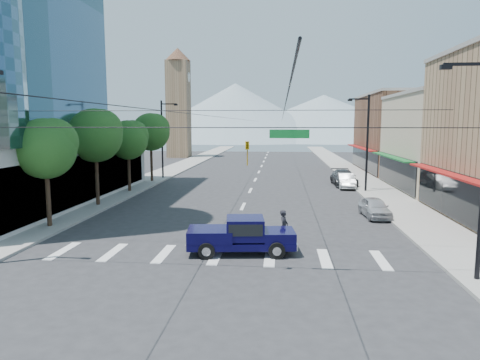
{
  "coord_description": "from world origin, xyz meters",
  "views": [
    {
      "loc": [
        2.86,
        -18.4,
        6.35
      ],
      "look_at": [
        0.44,
        6.95,
        3.0
      ],
      "focal_mm": 32.0,
      "sensor_mm": 36.0,
      "label": 1
    }
  ],
  "objects": [
    {
      "name": "ground",
      "position": [
        0.0,
        0.0,
        0.0
      ],
      "size": [
        160.0,
        160.0,
        0.0
      ],
      "primitive_type": "plane",
      "color": "#28282B",
      "rests_on": "ground"
    },
    {
      "name": "sidewalk_left",
      "position": [
        -12.0,
        40.0,
        0.07
      ],
      "size": [
        4.0,
        120.0,
        0.15
      ],
      "primitive_type": "cube",
      "color": "gray",
      "rests_on": "ground"
    },
    {
      "name": "sidewalk_right",
      "position": [
        12.0,
        40.0,
        0.07
      ],
      "size": [
        4.0,
        120.0,
        0.15
      ],
      "primitive_type": "cube",
      "color": "gray",
      "rests_on": "ground"
    },
    {
      "name": "shop_mid",
      "position": [
        20.0,
        24.0,
        4.5
      ],
      "size": [
        12.0,
        14.0,
        9.0
      ],
      "primitive_type": "cube",
      "color": "tan",
      "rests_on": "ground"
    },
    {
      "name": "shop_far",
      "position": [
        20.0,
        40.0,
        5.0
      ],
      "size": [
        12.0,
        18.0,
        10.0
      ],
      "primitive_type": "cube",
      "color": "brown",
      "rests_on": "ground"
    },
    {
      "name": "clock_tower",
      "position": [
        -16.5,
        62.0,
        10.64
      ],
      "size": [
        4.8,
        4.8,
        20.4
      ],
      "color": "#8C6B4C",
      "rests_on": "ground"
    },
    {
      "name": "mountain_left",
      "position": [
        -15.0,
        150.0,
        11.0
      ],
      "size": [
        80.0,
        80.0,
        22.0
      ],
      "primitive_type": "cone",
      "color": "gray",
      "rests_on": "ground"
    },
    {
      "name": "mountain_right",
      "position": [
        20.0,
        160.0,
        9.0
      ],
      "size": [
        90.0,
        90.0,
        18.0
      ],
      "primitive_type": "cone",
      "color": "gray",
      "rests_on": "ground"
    },
    {
      "name": "tree_near",
      "position": [
        -11.07,
        6.1,
        4.99
      ],
      "size": [
        3.65,
        3.64,
        6.71
      ],
      "color": "black",
      "rests_on": "ground"
    },
    {
      "name": "tree_midnear",
      "position": [
        -11.07,
        13.1,
        5.59
      ],
      "size": [
        4.09,
        4.09,
        7.52
      ],
      "color": "black",
      "rests_on": "ground"
    },
    {
      "name": "tree_midfar",
      "position": [
        -11.07,
        20.1,
        4.99
      ],
      "size": [
        3.65,
        3.64,
        6.71
      ],
      "color": "black",
      "rests_on": "ground"
    },
    {
      "name": "tree_far",
      "position": [
        -11.07,
        27.1,
        5.59
      ],
      "size": [
        4.09,
        4.09,
        7.52
      ],
      "color": "black",
      "rests_on": "ground"
    },
    {
      "name": "signal_rig",
      "position": [
        0.19,
        -1.0,
        4.64
      ],
      "size": [
        21.8,
        0.2,
        9.0
      ],
      "color": "black",
      "rests_on": "ground"
    },
    {
      "name": "lamp_pole_nw",
      "position": [
        -10.67,
        30.0,
        4.94
      ],
      "size": [
        2.0,
        0.25,
        9.0
      ],
      "color": "black",
      "rests_on": "ground"
    },
    {
      "name": "lamp_pole_ne",
      "position": [
        10.67,
        22.0,
        4.94
      ],
      "size": [
        2.0,
        0.25,
        9.0
      ],
      "color": "black",
      "rests_on": "ground"
    },
    {
      "name": "pickup_truck",
      "position": [
        0.96,
        1.98,
        0.94
      ],
      "size": [
        5.5,
        2.54,
        1.8
      ],
      "rotation": [
        0.0,
        0.0,
        0.11
      ],
      "color": "#090736",
      "rests_on": "ground"
    },
    {
      "name": "pedestrian",
      "position": [
        3.08,
        3.98,
        0.9
      ],
      "size": [
        0.6,
        0.76,
        1.81
      ],
      "primitive_type": "imported",
      "rotation": [
        0.0,
        0.0,
        1.28
      ],
      "color": "black",
      "rests_on": "ground"
    },
    {
      "name": "parked_car_near",
      "position": [
        9.31,
        11.06,
        0.67
      ],
      "size": [
        1.83,
        4.04,
        1.35
      ],
      "primitive_type": "imported",
      "rotation": [
        0.0,
        0.0,
        0.06
      ],
      "color": "#B1B1B6",
      "rests_on": "ground"
    },
    {
      "name": "parked_car_mid",
      "position": [
        9.4,
        24.59,
        0.72
      ],
      "size": [
        1.73,
        4.46,
        1.45
      ],
      "primitive_type": "imported",
      "rotation": [
        0.0,
        0.0,
        -0.04
      ],
      "color": "silver",
      "rests_on": "ground"
    },
    {
      "name": "parked_car_far",
      "position": [
        9.4,
        26.4,
        0.79
      ],
      "size": [
        2.41,
        5.55,
        1.59
      ],
      "primitive_type": "imported",
      "rotation": [
        0.0,
        0.0,
        0.03
      ],
      "color": "#313234",
      "rests_on": "ground"
    }
  ]
}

